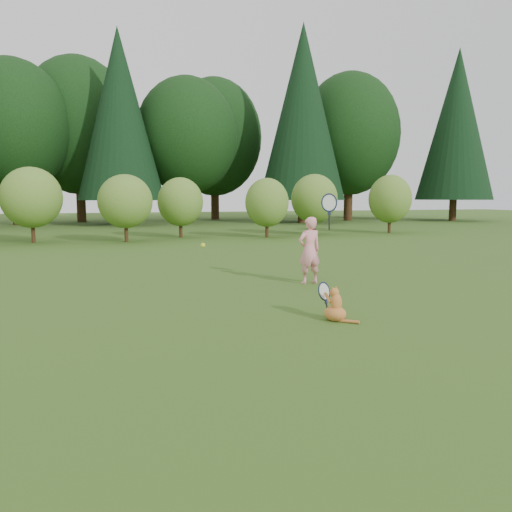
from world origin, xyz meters
name	(u,v)px	position (x,y,z in m)	size (l,w,h in m)	color
ground	(260,308)	(0.00, 0.00, 0.00)	(100.00, 100.00, 0.00)	#305317
shrub_row	(155,204)	(0.00, 13.00, 1.40)	(28.00, 3.00, 2.80)	#577E27
woodland_backdrop	(131,94)	(0.00, 23.00, 7.50)	(48.00, 10.00, 15.00)	black
child	(310,249)	(1.62, 1.77, 0.68)	(0.74, 0.45, 1.95)	pink
cat	(335,303)	(0.73, -1.03, 0.24)	(0.43, 0.67, 0.63)	#BA7123
tennis_ball	(203,245)	(-0.68, 0.90, 0.90)	(0.08, 0.08, 0.08)	#B8CB17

